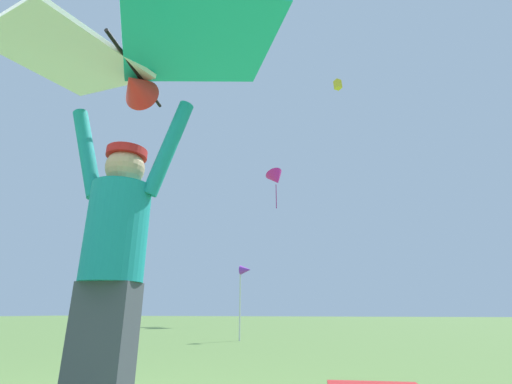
% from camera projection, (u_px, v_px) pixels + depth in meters
% --- Properties ---
extents(kite_flyer_person, '(0.81, 0.39, 1.92)m').
position_uv_depth(kite_flyer_person, '(113.00, 261.00, 1.98)').
color(kite_flyer_person, '#424751').
rests_on(kite_flyer_person, ground).
extents(held_stunt_kite, '(2.08, 1.25, 0.43)m').
position_uv_depth(held_stunt_kite, '(132.00, 57.00, 2.31)').
color(held_stunt_kite, black).
extents(distant_kite_magenta_mid_right, '(1.43, 1.41, 2.67)m').
position_uv_depth(distant_kite_magenta_mid_right, '(276.00, 178.00, 22.38)').
color(distant_kite_magenta_mid_right, '#DB2393').
extents(distant_kite_yellow_low_left, '(0.82, 0.79, 0.92)m').
position_uv_depth(distant_kite_yellow_low_left, '(338.00, 85.00, 33.43)').
color(distant_kite_yellow_low_left, yellow).
extents(marker_flag, '(0.30, 0.24, 1.82)m').
position_uv_depth(marker_flag, '(245.00, 275.00, 9.14)').
color(marker_flag, silver).
rests_on(marker_flag, ground).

